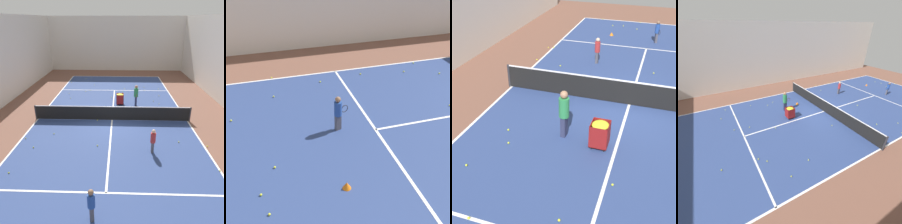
# 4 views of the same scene
# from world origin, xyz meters

# --- Properties ---
(ground_plane) EXTENTS (35.92, 35.92, 0.00)m
(ground_plane) POSITION_xyz_m (0.00, 0.00, 0.00)
(ground_plane) COLOR brown
(court_playing_area) EXTENTS (10.29, 24.86, 0.00)m
(court_playing_area) POSITION_xyz_m (0.00, 0.00, 0.00)
(court_playing_area) COLOR navy
(court_playing_area) RESTS_ON ground
(line_baseline_far) EXTENTS (10.29, 0.10, 0.00)m
(line_baseline_far) POSITION_xyz_m (0.00, 12.43, 0.01)
(line_baseline_far) COLOR white
(line_baseline_far) RESTS_ON ground
(line_sideline_left) EXTENTS (0.10, 24.86, 0.00)m
(line_sideline_left) POSITION_xyz_m (-5.15, 0.00, 0.01)
(line_sideline_left) COLOR white
(line_sideline_left) RESTS_ON ground
(line_sideline_right) EXTENTS (0.10, 24.86, 0.00)m
(line_sideline_right) POSITION_xyz_m (5.15, 0.00, 0.01)
(line_sideline_right) COLOR white
(line_sideline_right) RESTS_ON ground
(line_service_near) EXTENTS (10.29, 0.10, 0.00)m
(line_service_near) POSITION_xyz_m (0.00, -6.84, 0.01)
(line_service_near) COLOR white
(line_service_near) RESTS_ON ground
(line_service_far) EXTENTS (10.29, 0.10, 0.00)m
(line_service_far) POSITION_xyz_m (0.00, 6.84, 0.01)
(line_service_far) COLOR white
(line_service_far) RESTS_ON ground
(line_centre_service) EXTENTS (0.10, 13.68, 0.00)m
(line_centre_service) POSITION_xyz_m (0.00, 0.00, 0.01)
(line_centre_service) COLOR white
(line_centre_service) RESTS_ON ground
(hall_enclosure_far) EXTENTS (17.36, 0.15, 6.80)m
(hall_enclosure_far) POSITION_xyz_m (0.00, 16.04, 3.40)
(hall_enclosure_far) COLOR silver
(hall_enclosure_far) RESTS_ON ground
(tennis_net) EXTENTS (10.59, 0.10, 1.02)m
(tennis_net) POSITION_xyz_m (0.00, 0.00, 0.53)
(tennis_net) COLOR #2D2D33
(tennis_net) RESTS_ON ground
(player_near_baseline) EXTENTS (0.37, 0.59, 1.32)m
(player_near_baseline) POSITION_xyz_m (-0.41, -8.10, 0.75)
(player_near_baseline) COLOR #4C4C56
(player_near_baseline) RESTS_ON ground
(coach_at_net) EXTENTS (0.36, 0.68, 1.69)m
(coach_at_net) POSITION_xyz_m (1.80, 2.81, 0.97)
(coach_at_net) COLOR #2D3351
(coach_at_net) RESTS_ON ground
(child_midcourt) EXTENTS (0.27, 0.27, 1.32)m
(child_midcourt) POSITION_xyz_m (2.23, -3.84, 0.76)
(child_midcourt) COLOR #4C4C56
(child_midcourt) RESTS_ON ground
(ball_cart) EXTENTS (0.58, 0.60, 0.90)m
(ball_cart) POSITION_xyz_m (0.54, 3.03, 0.64)
(ball_cart) COLOR maroon
(ball_cart) RESTS_ON ground
(training_cone_0) EXTENTS (0.25, 0.25, 0.23)m
(training_cone_0) POSITION_xyz_m (2.26, 1.31, 0.12)
(training_cone_0) COLOR orange
(training_cone_0) RESTS_ON ground
(tennis_ball_1) EXTENTS (0.07, 0.07, 0.07)m
(tennis_ball_1) POSITION_xyz_m (5.12, -5.31, 0.04)
(tennis_ball_1) COLOR yellow
(tennis_ball_1) RESTS_ON ground
(tennis_ball_2) EXTENTS (0.07, 0.07, 0.07)m
(tennis_ball_2) POSITION_xyz_m (1.00, 7.26, 0.04)
(tennis_ball_2) COLOR yellow
(tennis_ball_2) RESTS_ON ground
(tennis_ball_3) EXTENTS (0.07, 0.07, 0.07)m
(tennis_ball_3) POSITION_xyz_m (-2.15, 8.52, 0.04)
(tennis_ball_3) COLOR yellow
(tennis_ball_3) RESTS_ON ground
(tennis_ball_4) EXTENTS (0.07, 0.07, 0.07)m
(tennis_ball_4) POSITION_xyz_m (-2.37, 6.64, 0.04)
(tennis_ball_4) COLOR yellow
(tennis_ball_4) RESTS_ON ground
(tennis_ball_5) EXTENTS (0.07, 0.07, 0.07)m
(tennis_ball_5) POSITION_xyz_m (2.89, 6.86, 0.04)
(tennis_ball_5) COLOR yellow
(tennis_ball_5) RESTS_ON ground
(tennis_ball_6) EXTENTS (0.07, 0.07, 0.07)m
(tennis_ball_6) POSITION_xyz_m (-3.77, 4.27, 0.04)
(tennis_ball_6) COLOR yellow
(tennis_ball_6) RESTS_ON ground
(tennis_ball_7) EXTENTS (0.07, 0.07, 0.07)m
(tennis_ball_7) POSITION_xyz_m (-4.11, -3.67, 0.04)
(tennis_ball_7) COLOR yellow
(tennis_ball_7) RESTS_ON ground
(tennis_ball_8) EXTENTS (0.07, 0.07, 0.07)m
(tennis_ball_8) POSITION_xyz_m (-5.08, 10.82, 0.04)
(tennis_ball_8) COLOR yellow
(tennis_ball_8) RESTS_ON ground
(tennis_ball_9) EXTENTS (0.07, 0.07, 0.07)m
(tennis_ball_9) POSITION_xyz_m (-4.45, -5.79, 0.04)
(tennis_ball_9) COLOR yellow
(tennis_ball_9) RESTS_ON ground
(tennis_ball_10) EXTENTS (0.07, 0.07, 0.07)m
(tennis_ball_10) POSITION_xyz_m (-1.01, -0.12, 0.04)
(tennis_ball_10) COLOR yellow
(tennis_ball_10) RESTS_ON ground
(tennis_ball_12) EXTENTS (0.07, 0.07, 0.07)m
(tennis_ball_12) POSITION_xyz_m (2.98, 7.88, 0.04)
(tennis_ball_12) COLOR yellow
(tennis_ball_12) RESTS_ON ground
(tennis_ball_13) EXTENTS (0.07, 0.07, 0.07)m
(tennis_ball_13) POSITION_xyz_m (4.00, 12.57, 0.04)
(tennis_ball_13) COLOR yellow
(tennis_ball_13) RESTS_ON ground
(tennis_ball_15) EXTENTS (0.07, 0.07, 0.07)m
(tennis_ball_15) POSITION_xyz_m (-0.68, -3.37, 0.04)
(tennis_ball_15) COLOR yellow
(tennis_ball_15) RESTS_ON ground
(tennis_ball_16) EXTENTS (0.07, 0.07, 0.07)m
(tennis_ball_16) POSITION_xyz_m (5.30, -3.22, 0.04)
(tennis_ball_16) COLOR yellow
(tennis_ball_16) RESTS_ON ground
(tennis_ball_17) EXTENTS (0.07, 0.07, 0.07)m
(tennis_ball_17) POSITION_xyz_m (3.37, 3.82, 0.04)
(tennis_ball_17) COLOR yellow
(tennis_ball_17) RESTS_ON ground
(tennis_ball_18) EXTENTS (0.07, 0.07, 0.07)m
(tennis_ball_18) POSITION_xyz_m (-4.20, 5.60, 0.04)
(tennis_ball_18) COLOR yellow
(tennis_ball_18) RESTS_ON ground
(tennis_ball_20) EXTENTS (0.07, 0.07, 0.07)m
(tennis_ball_20) POSITION_xyz_m (-2.74, 6.28, 0.04)
(tennis_ball_20) COLOR yellow
(tennis_ball_20) RESTS_ON ground
(tennis_ball_21) EXTENTS (0.07, 0.07, 0.07)m
(tennis_ball_21) POSITION_xyz_m (0.79, 6.23, 0.04)
(tennis_ball_21) COLOR yellow
(tennis_ball_21) RESTS_ON ground
(tennis_ball_23) EXTENTS (0.07, 0.07, 0.07)m
(tennis_ball_23) POSITION_xyz_m (4.34, 7.36, 0.04)
(tennis_ball_23) COLOR yellow
(tennis_ball_23) RESTS_ON ground
(tennis_ball_25) EXTENTS (0.07, 0.07, 0.07)m
(tennis_ball_25) POSITION_xyz_m (3.72, 3.15, 0.04)
(tennis_ball_25) COLOR yellow
(tennis_ball_25) RESTS_ON ground
(tennis_ball_26) EXTENTS (0.07, 0.07, 0.07)m
(tennis_ball_26) POSITION_xyz_m (-4.76, 9.49, 0.04)
(tennis_ball_26) COLOR yellow
(tennis_ball_26) RESTS_ON ground
(tennis_ball_27) EXTENTS (0.07, 0.07, 0.07)m
(tennis_ball_27) POSITION_xyz_m (-1.92, 0.88, 0.04)
(tennis_ball_27) COLOR yellow
(tennis_ball_27) RESTS_ON ground
(tennis_ball_28) EXTENTS (0.07, 0.07, 0.07)m
(tennis_ball_28) POSITION_xyz_m (-3.43, -2.13, 0.04)
(tennis_ball_28) COLOR yellow
(tennis_ball_28) RESTS_ON ground
(tennis_ball_30) EXTENTS (0.07, 0.07, 0.07)m
(tennis_ball_30) POSITION_xyz_m (4.05, 5.20, 0.04)
(tennis_ball_30) COLOR yellow
(tennis_ball_30) RESTS_ON ground
(tennis_ball_31) EXTENTS (0.07, 0.07, 0.07)m
(tennis_ball_31) POSITION_xyz_m (-3.39, 10.98, 0.04)
(tennis_ball_31) COLOR yellow
(tennis_ball_31) RESTS_ON ground
(tennis_ball_32) EXTENTS (0.07, 0.07, 0.07)m
(tennis_ball_32) POSITION_xyz_m (-2.87, 11.48, 0.04)
(tennis_ball_32) COLOR yellow
(tennis_ball_32) RESTS_ON ground
(tennis_ball_33) EXTENTS (0.07, 0.07, 0.07)m
(tennis_ball_33) POSITION_xyz_m (-4.92, -2.72, 0.04)
(tennis_ball_33) COLOR yellow
(tennis_ball_33) RESTS_ON ground
(tennis_ball_36) EXTENTS (0.07, 0.07, 0.07)m
(tennis_ball_36) POSITION_xyz_m (3.86, -2.82, 0.04)
(tennis_ball_36) COLOR yellow
(tennis_ball_36) RESTS_ON ground
(tennis_ball_37) EXTENTS (0.07, 0.07, 0.07)m
(tennis_ball_37) POSITION_xyz_m (-0.21, 4.64, 0.04)
(tennis_ball_37) COLOR yellow
(tennis_ball_37) RESTS_ON ground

